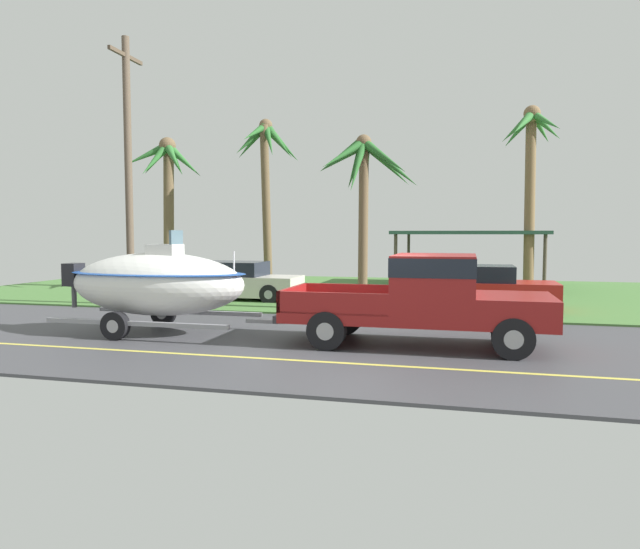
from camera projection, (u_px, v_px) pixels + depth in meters
name	position (u px, v px, depth m)	size (l,w,h in m)	color
ground	(406.00, 301.00, 20.36)	(36.00, 22.00, 0.11)	#424247
pickup_truck_towing	(433.00, 296.00, 12.07)	(5.76, 2.17, 1.94)	maroon
boat_on_trailer	(157.00, 283.00, 13.67)	(5.65, 2.34, 2.46)	gray
parked_sedan_near	(232.00, 281.00, 20.48)	(4.80, 1.82, 1.38)	beige
parked_sedan_far	(475.00, 288.00, 18.06)	(4.77, 1.86, 1.38)	#B21E19
carport_awning	(468.00, 234.00, 24.96)	(6.17, 5.82, 2.49)	#4C4238
palm_tree_near_left	(168.00, 178.00, 24.05)	(3.29, 3.04, 6.40)	brown
palm_tree_near_right	(530.00, 159.00, 21.82)	(2.37, 3.07, 7.22)	brown
palm_tree_mid	(365.00, 174.00, 17.31)	(3.26, 3.04, 5.34)	brown
palm_tree_far_left	(266.00, 161.00, 23.14)	(2.98, 3.31, 6.98)	brown
utility_pole	(128.00, 168.00, 18.59)	(0.24, 1.80, 8.66)	brown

